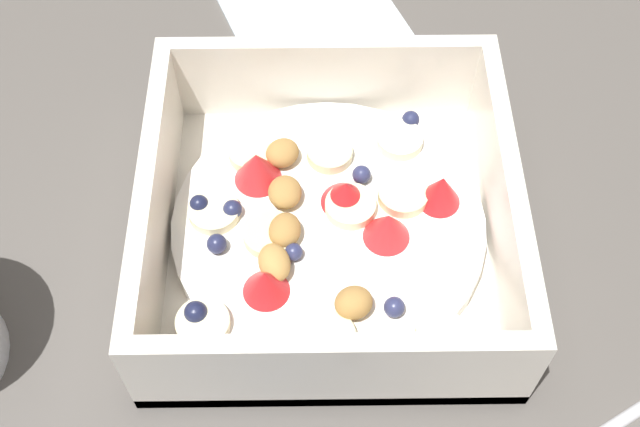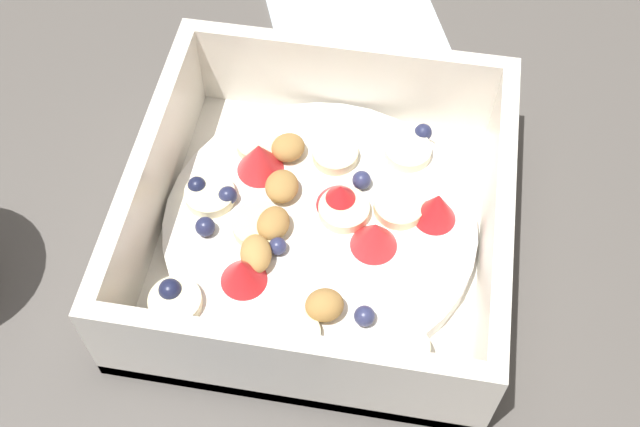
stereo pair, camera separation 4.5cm
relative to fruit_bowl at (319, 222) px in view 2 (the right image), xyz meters
name	(u,v)px [view 2 (the right image)]	position (x,y,z in m)	size (l,w,h in m)	color
ground_plane	(304,255)	(-0.01, 0.01, -0.02)	(2.40, 2.40, 0.00)	#56514C
fruit_bowl	(319,222)	(0.00, 0.00, 0.00)	(0.21, 0.21, 0.07)	white
folded_napkin	(357,16)	(0.20, 0.00, -0.02)	(0.12, 0.12, 0.01)	silver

